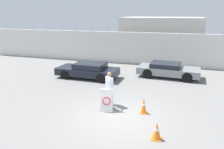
# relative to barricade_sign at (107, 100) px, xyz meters

# --- Properties ---
(ground_plane) EXTENTS (90.00, 90.00, 0.00)m
(ground_plane) POSITION_rel_barricade_sign_xyz_m (0.74, -0.56, -0.55)
(ground_plane) COLOR gray
(perimeter_wall) EXTENTS (36.00, 0.30, 3.42)m
(perimeter_wall) POSITION_rel_barricade_sign_xyz_m (0.74, 10.59, 0.95)
(perimeter_wall) COLOR silver
(perimeter_wall) RESTS_ON ground_plane
(building_block) EXTENTS (8.34, 5.92, 4.23)m
(building_block) POSITION_rel_barricade_sign_xyz_m (1.21, 15.52, 1.57)
(building_block) COLOR beige
(building_block) RESTS_ON ground_plane
(barricade_sign) EXTENTS (0.75, 0.79, 1.10)m
(barricade_sign) POSITION_rel_barricade_sign_xyz_m (0.00, 0.00, 0.00)
(barricade_sign) COLOR white
(barricade_sign) RESTS_ON ground_plane
(security_guard) EXTENTS (0.53, 0.64, 1.77)m
(security_guard) POSITION_rel_barricade_sign_xyz_m (-0.10, 0.71, 0.45)
(security_guard) COLOR #514C42
(security_guard) RESTS_ON ground_plane
(traffic_cone_near) EXTENTS (0.40, 0.40, 0.70)m
(traffic_cone_near) POSITION_rel_barricade_sign_xyz_m (2.66, -1.91, -0.20)
(traffic_cone_near) COLOR orange
(traffic_cone_near) RESTS_ON ground_plane
(traffic_cone_mid) EXTENTS (0.35, 0.35, 0.76)m
(traffic_cone_mid) POSITION_rel_barricade_sign_xyz_m (1.80, 0.20, -0.17)
(traffic_cone_mid) COLOR orange
(traffic_cone_mid) RESTS_ON ground_plane
(parked_car_front_coupe) EXTENTS (4.58, 2.04, 1.14)m
(parked_car_front_coupe) POSITION_rel_barricade_sign_xyz_m (-3.14, 4.97, 0.04)
(parked_car_front_coupe) COLOR black
(parked_car_front_coupe) RESTS_ON ground_plane
(parked_car_rear_sedan) EXTENTS (4.62, 2.18, 1.09)m
(parked_car_rear_sedan) POSITION_rel_barricade_sign_xyz_m (2.53, 6.91, 0.03)
(parked_car_rear_sedan) COLOR black
(parked_car_rear_sedan) RESTS_ON ground_plane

